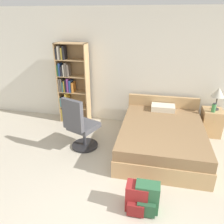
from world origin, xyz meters
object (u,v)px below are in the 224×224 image
at_px(nightstand, 211,122).
at_px(water_bottle, 214,108).
at_px(table_lamp, 218,93).
at_px(office_chair, 80,127).
at_px(backpack_red, 137,198).
at_px(bed, 162,136).
at_px(bookshelf, 70,84).
at_px(backpack_green, 147,198).

bearing_deg(nightstand, water_bottle, -107.83).
xyz_separation_m(nightstand, table_lamp, (0.03, 0.04, 0.66)).
xyz_separation_m(office_chair, backpack_red, (1.21, -1.24, -0.30)).
bearing_deg(table_lamp, backpack_red, -120.00).
xyz_separation_m(bed, backpack_red, (-0.31, -1.60, -0.07)).
xyz_separation_m(bookshelf, table_lamp, (3.25, -0.00, 0.01)).
height_order(bed, backpack_red, bed).
bearing_deg(backpack_green, bed, 83.62).
bearing_deg(table_lamp, bed, -143.12).
relative_size(bookshelf, backpack_green, 4.39).
bearing_deg(backpack_red, bed, 78.98).
bearing_deg(bookshelf, backpack_green, -50.57).
distance_m(bed, nightstand, 1.30).
bearing_deg(nightstand, table_lamp, 48.61).
height_order(nightstand, table_lamp, table_lamp).
bearing_deg(office_chair, bookshelf, 118.60).
bearing_deg(nightstand, backpack_red, -119.78).
bearing_deg(bed, bookshelf, 159.41).
bearing_deg(water_bottle, table_lamp, 64.73).
height_order(office_chair, water_bottle, office_chair).
distance_m(nightstand, backpack_green, 2.68).
bearing_deg(table_lamp, office_chair, -155.63).
bearing_deg(backpack_green, table_lamp, 62.41).
relative_size(nightstand, table_lamp, 1.21).
relative_size(nightstand, water_bottle, 3.04).
height_order(bookshelf, water_bottle, bookshelf).
relative_size(bed, backpack_green, 4.79).
xyz_separation_m(water_bottle, backpack_green, (-1.19, -2.27, -0.46)).
bearing_deg(bookshelf, nightstand, -0.74).
bearing_deg(bed, backpack_red, -101.02).
relative_size(table_lamp, backpack_red, 1.22).
relative_size(table_lamp, backpack_green, 1.12).
bearing_deg(backpack_red, water_bottle, 59.71).
relative_size(nightstand, backpack_green, 1.36).
bearing_deg(backpack_green, water_bottle, 62.27).
bearing_deg(backpack_red, nightstand, 60.22).
relative_size(office_chair, backpack_green, 2.54).
xyz_separation_m(water_bottle, backpack_red, (-1.33, -2.27, -0.48)).
xyz_separation_m(bed, nightstand, (1.05, 0.77, 0.03)).
xyz_separation_m(bookshelf, backpack_red, (1.86, -2.42, -0.75)).
bearing_deg(backpack_green, bookshelf, 129.43).
height_order(bookshelf, nightstand, bookshelf).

